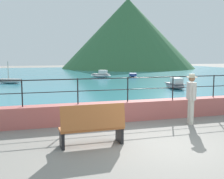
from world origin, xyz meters
name	(u,v)px	position (x,y,z in m)	size (l,w,h in m)	color
ground_plane	(169,147)	(0.00, 0.00, 0.00)	(120.00, 120.00, 0.00)	gray
promenade_wall	(128,111)	(0.00, 3.20, 0.35)	(20.00, 0.56, 0.70)	#BC605B
railing	(128,85)	(0.00, 3.20, 1.32)	(18.44, 0.04, 0.90)	black
lake_water	(60,76)	(0.00, 25.84, 0.03)	(64.00, 44.32, 0.06)	teal
hill_main	(128,34)	(14.06, 42.05, 6.26)	(24.10, 24.10, 12.51)	#33663D
bench_main	(92,125)	(-1.89, 0.70, 0.56)	(1.71, 0.58, 1.13)	#B76633
person_walking	(191,96)	(1.92, 2.05, 0.98)	(0.38, 0.56, 1.75)	beige
boat_0	(101,75)	(3.94, 22.32, 0.33)	(2.38, 2.10, 0.76)	white
boat_1	(175,85)	(6.43, 11.09, 0.33)	(1.02, 2.34, 0.76)	gray
boat_2	(133,75)	(7.51, 22.21, 0.26)	(1.60, 2.47, 0.36)	#2D4C9E
boat_3	(10,81)	(-5.00, 18.34, 0.26)	(2.46, 1.82, 1.82)	white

